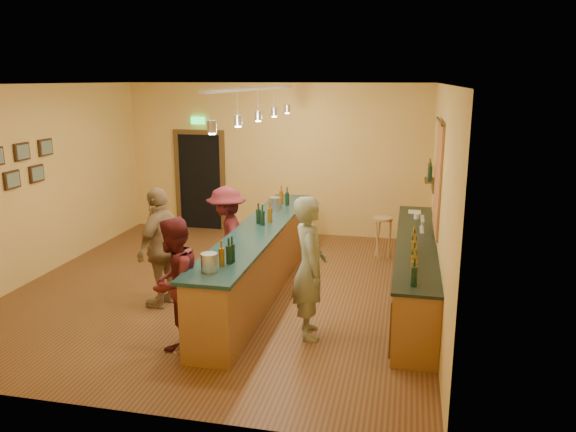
% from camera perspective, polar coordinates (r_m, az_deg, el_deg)
% --- Properties ---
extents(floor, '(7.00, 7.00, 0.00)m').
position_cam_1_polar(floor, '(9.16, -6.43, -7.28)').
color(floor, '#5E2D1B').
rests_on(floor, ground).
extents(ceiling, '(6.50, 7.00, 0.02)m').
position_cam_1_polar(ceiling, '(8.55, -7.01, 13.16)').
color(ceiling, silver).
rests_on(ceiling, wall_back).
extents(wall_back, '(6.50, 0.02, 3.20)m').
position_cam_1_polar(wall_back, '(12.03, -1.31, 5.76)').
color(wall_back, '#E0B554').
rests_on(wall_back, floor).
extents(wall_front, '(6.50, 0.02, 3.20)m').
position_cam_1_polar(wall_front, '(5.62, -18.30, -4.29)').
color(wall_front, '#E0B554').
rests_on(wall_front, floor).
extents(wall_left, '(0.02, 7.00, 3.20)m').
position_cam_1_polar(wall_left, '(10.23, -24.23, 3.12)').
color(wall_left, '#E0B554').
rests_on(wall_left, floor).
extents(wall_right, '(0.02, 7.00, 3.20)m').
position_cam_1_polar(wall_right, '(8.26, 15.15, 1.59)').
color(wall_right, '#E0B554').
rests_on(wall_right, floor).
extents(doorway, '(1.15, 0.09, 2.48)m').
position_cam_1_polar(doorway, '(12.58, -8.89, 3.77)').
color(doorway, black).
rests_on(doorway, wall_back).
extents(tapestry, '(0.03, 1.40, 1.60)m').
position_cam_1_polar(tapestry, '(8.61, 15.01, 3.77)').
color(tapestry, maroon).
rests_on(tapestry, wall_right).
extents(bottle_shelf, '(0.17, 0.55, 0.54)m').
position_cam_1_polar(bottle_shelf, '(10.12, 14.26, 4.19)').
color(bottle_shelf, '#472D15').
rests_on(bottle_shelf, wall_right).
extents(picture_grid, '(0.06, 2.20, 0.70)m').
position_cam_1_polar(picture_grid, '(9.57, -26.87, 4.32)').
color(picture_grid, '#382111').
rests_on(picture_grid, wall_left).
extents(back_counter, '(0.60, 4.55, 1.27)m').
position_cam_1_polar(back_counter, '(8.72, 12.79, -5.24)').
color(back_counter, brown).
rests_on(back_counter, floor).
extents(tasting_bar, '(0.73, 5.10, 1.38)m').
position_cam_1_polar(tasting_bar, '(8.79, -2.89, -3.93)').
color(tasting_bar, brown).
rests_on(tasting_bar, floor).
extents(pendant_track, '(0.11, 4.60, 0.50)m').
position_cam_1_polar(pendant_track, '(8.38, -3.07, 11.75)').
color(pendant_track, silver).
rests_on(pendant_track, ceiling).
extents(bartender, '(0.62, 0.78, 1.86)m').
position_cam_1_polar(bartender, '(7.20, 2.20, -5.25)').
color(bartender, gray).
rests_on(bartender, floor).
extents(customer_a, '(0.70, 0.86, 1.65)m').
position_cam_1_polar(customer_a, '(7.10, -11.50, -6.70)').
color(customer_a, '#59191E').
rests_on(customer_a, floor).
extents(customer_b, '(0.62, 1.10, 1.78)m').
position_cam_1_polar(customer_b, '(8.39, -12.75, -3.11)').
color(customer_b, '#997A51').
rests_on(customer_b, floor).
extents(customer_c, '(0.97, 1.22, 1.65)m').
position_cam_1_polar(customer_c, '(8.93, -6.22, -2.24)').
color(customer_c, '#59191E').
rests_on(customer_c, floor).
extents(bar_stool, '(0.38, 0.38, 0.79)m').
position_cam_1_polar(bar_stool, '(10.53, 9.55, -0.90)').
color(bar_stool, '#AA824D').
rests_on(bar_stool, floor).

